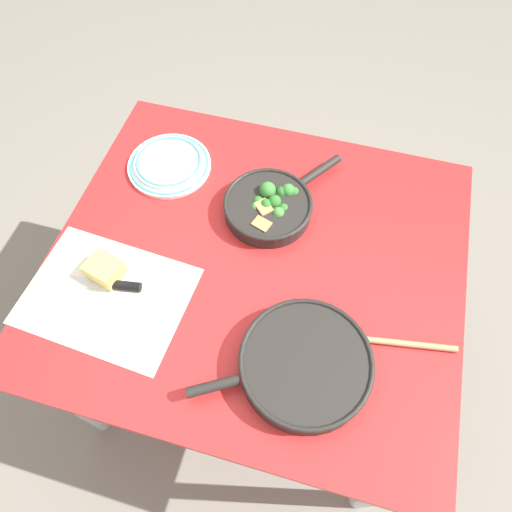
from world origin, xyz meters
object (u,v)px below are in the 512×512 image
object	(u,v)px
wooden_spoon	(365,339)
cheese_block	(105,270)
grater_knife	(104,284)
skillet_broccoli	(270,206)
skillet_eggs	(305,364)
dinner_plate_stack	(169,164)

from	to	relation	value
wooden_spoon	cheese_block	bearing A→B (deg)	-8.96
wooden_spoon	grater_knife	world-z (taller)	grater_knife
skillet_broccoli	grater_knife	distance (m)	0.47
grater_knife	skillet_eggs	bearing A→B (deg)	163.55
grater_knife	wooden_spoon	bearing A→B (deg)	173.94
wooden_spoon	grater_knife	xyz separation A→B (m)	(0.64, 0.03, 0.00)
grater_knife	cheese_block	world-z (taller)	cheese_block
grater_knife	dinner_plate_stack	world-z (taller)	dinner_plate_stack
skillet_eggs	grater_knife	xyz separation A→B (m)	(0.52, -0.07, -0.02)
wooden_spoon	dinner_plate_stack	size ratio (longest dim) A/B	1.41
skillet_eggs	dinner_plate_stack	size ratio (longest dim) A/B	1.58
cheese_block	dinner_plate_stack	xyz separation A→B (m)	(-0.02, -0.38, -0.01)
skillet_broccoli	dinner_plate_stack	size ratio (longest dim) A/B	1.43
cheese_block	dinner_plate_stack	bearing A→B (deg)	-93.31
wooden_spoon	dinner_plate_stack	bearing A→B (deg)	-39.98
skillet_eggs	wooden_spoon	bearing A→B (deg)	-170.85
skillet_broccoli	grater_knife	xyz separation A→B (m)	(0.34, 0.33, -0.02)
grater_knife	dinner_plate_stack	size ratio (longest dim) A/B	1.12
wooden_spoon	dinner_plate_stack	xyz separation A→B (m)	(0.63, -0.38, 0.00)
skillet_eggs	grater_knife	bearing A→B (deg)	-38.14
skillet_eggs	cheese_block	world-z (taller)	skillet_eggs
skillet_eggs	wooden_spoon	distance (m)	0.16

